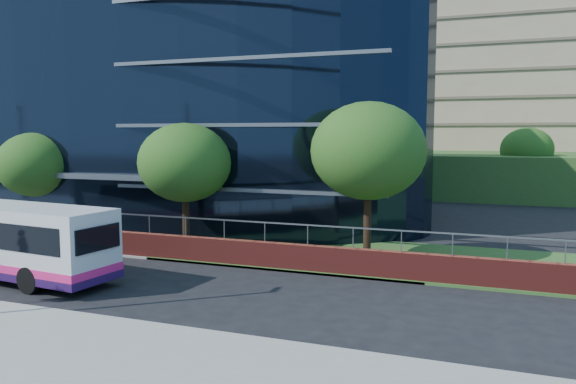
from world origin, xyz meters
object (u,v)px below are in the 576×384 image
at_px(tree_far_c, 185,163).
at_px(tree_dist_e, 527,149).
at_px(tree_far_b, 36,165).
at_px(tree_far_d, 368,151).

bearing_deg(tree_far_c, tree_dist_e, 61.26).
xyz_separation_m(tree_far_b, tree_dist_e, (27.00, 30.50, 0.33)).
distance_m(tree_far_c, tree_dist_e, 35.36).
bearing_deg(tree_far_d, tree_dist_e, 75.07).
relative_size(tree_far_c, tree_far_d, 0.87).
bearing_deg(tree_far_b, tree_dist_e, 48.48).
relative_size(tree_far_b, tree_dist_e, 0.93).
height_order(tree_far_b, tree_far_c, tree_far_c).
bearing_deg(tree_far_d, tree_far_b, -178.49).
height_order(tree_far_d, tree_dist_e, tree_far_d).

